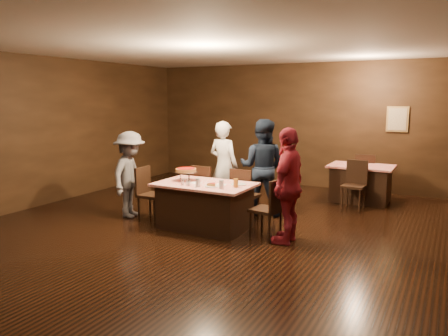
{
  "coord_description": "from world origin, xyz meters",
  "views": [
    {
      "loc": [
        3.36,
        -5.39,
        2.19
      ],
      "look_at": [
        -0.05,
        1.03,
        1.0
      ],
      "focal_mm": 35.0,
      "sensor_mm": 36.0,
      "label": 1
    }
  ],
  "objects": [
    {
      "name": "chair_end_right",
      "position": [
        0.84,
        0.73,
        0.47
      ],
      "size": [
        0.48,
        0.48,
        0.95
      ],
      "primitive_type": "cube",
      "rotation": [
        0.0,
        0.0,
        -1.72
      ],
      "color": "black",
      "rests_on": "ground"
    },
    {
      "name": "chair_back_near",
      "position": [
        1.67,
        3.23,
        0.47
      ],
      "size": [
        0.45,
        0.45,
        0.95
      ],
      "primitive_type": "cube",
      "rotation": [
        0.0,
        0.0,
        -0.07
      ],
      "color": "black",
      "rests_on": "ground"
    },
    {
      "name": "diner_navy_hoodie",
      "position": [
        0.23,
        2.01,
        0.9
      ],
      "size": [
        0.97,
        0.81,
        1.79
      ],
      "primitive_type": "imported",
      "rotation": [
        0.0,
        0.0,
        3.3
      ],
      "color": "black",
      "rests_on": "ground"
    },
    {
      "name": "diner_grey_knit",
      "position": [
        -1.83,
        0.73,
        0.79
      ],
      "size": [
        0.79,
        1.12,
        1.57
      ],
      "primitive_type": "imported",
      "rotation": [
        0.0,
        0.0,
        1.78
      ],
      "color": "slate",
      "rests_on": "ground"
    },
    {
      "name": "chair_far_right",
      "position": [
        0.14,
        1.48,
        0.47
      ],
      "size": [
        0.45,
        0.45,
        0.95
      ],
      "primitive_type": "cube",
      "rotation": [
        0.0,
        0.0,
        3.08
      ],
      "color": "black",
      "rests_on": "ground"
    },
    {
      "name": "napkin_center",
      "position": [
        0.04,
        0.73,
        0.77
      ],
      "size": [
        0.19,
        0.19,
        0.01
      ],
      "primitive_type": "cube",
      "rotation": [
        0.0,
        0.0,
        0.21
      ],
      "color": "white",
      "rests_on": "main_table"
    },
    {
      "name": "plate_empty",
      "position": [
        0.29,
        0.88,
        0.78
      ],
      "size": [
        0.25,
        0.25,
        0.01
      ],
      "primitive_type": "cylinder",
      "color": "white",
      "rests_on": "main_table"
    },
    {
      "name": "chair_end_left",
      "position": [
        -1.36,
        0.73,
        0.47
      ],
      "size": [
        0.43,
        0.43,
        0.95
      ],
      "primitive_type": "cube",
      "rotation": [
        0.0,
        0.0,
        1.59
      ],
      "color": "black",
      "rests_on": "ground"
    },
    {
      "name": "glass_front_right",
      "position": [
        0.19,
        0.48,
        0.84
      ],
      "size": [
        0.08,
        0.08,
        0.14
      ],
      "primitive_type": "cylinder",
      "color": "silver",
      "rests_on": "main_table"
    },
    {
      "name": "chair_back_far",
      "position": [
        1.67,
        4.53,
        0.47
      ],
      "size": [
        0.42,
        0.42,
        0.95
      ],
      "primitive_type": "cube",
      "rotation": [
        0.0,
        0.0,
        3.13
      ],
      "color": "black",
      "rests_on": "ground"
    },
    {
      "name": "room",
      "position": [
        0.0,
        0.01,
        2.14
      ],
      "size": [
        10.0,
        10.04,
        3.02
      ],
      "color": "black",
      "rests_on": "ground"
    },
    {
      "name": "napkin_left",
      "position": [
        -0.41,
        0.68,
        0.77
      ],
      "size": [
        0.21,
        0.21,
        0.01
      ],
      "primitive_type": "cube",
      "rotation": [
        0.0,
        0.0,
        -0.35
      ],
      "color": "white",
      "rests_on": "main_table"
    },
    {
      "name": "glass_amber",
      "position": [
        0.34,
        0.68,
        0.84
      ],
      "size": [
        0.08,
        0.08,
        0.14
      ],
      "primitive_type": "cylinder",
      "color": "#BF7F26",
      "rests_on": "main_table"
    },
    {
      "name": "back_table",
      "position": [
        1.67,
        3.93,
        0.39
      ],
      "size": [
        1.3,
        0.9,
        0.77
      ],
      "primitive_type": "cube",
      "color": "red",
      "rests_on": "ground"
    },
    {
      "name": "glass_front_left",
      "position": [
        -0.21,
        0.43,
        0.84
      ],
      "size": [
        0.08,
        0.08,
        0.14
      ],
      "primitive_type": "cylinder",
      "color": "silver",
      "rests_on": "main_table"
    },
    {
      "name": "diner_white_jacket",
      "position": [
        -0.54,
        1.94,
        0.87
      ],
      "size": [
        0.69,
        0.51,
        1.74
      ],
      "primitive_type": "imported",
      "rotation": [
        0.0,
        0.0,
        2.99
      ],
      "color": "silver",
      "rests_on": "ground"
    },
    {
      "name": "pizza_stand",
      "position": [
        -0.66,
        0.78,
        0.95
      ],
      "size": [
        0.38,
        0.38,
        0.22
      ],
      "color": "black",
      "rests_on": "main_table"
    },
    {
      "name": "plate_with_slice",
      "position": [
        -0.01,
        0.55,
        0.8
      ],
      "size": [
        0.25,
        0.25,
        0.06
      ],
      "color": "white",
      "rests_on": "main_table"
    },
    {
      "name": "chair_far_left",
      "position": [
        -0.66,
        1.48,
        0.47
      ],
      "size": [
        0.44,
        0.44,
        0.95
      ],
      "primitive_type": "cube",
      "rotation": [
        0.0,
        0.0,
        3.1
      ],
      "color": "black",
      "rests_on": "ground"
    },
    {
      "name": "main_table",
      "position": [
        -0.26,
        0.73,
        0.39
      ],
      "size": [
        1.6,
        1.0,
        0.77
      ],
      "primitive_type": "cube",
      "color": "#B91A0C",
      "rests_on": "ground"
    },
    {
      "name": "diner_red_shirt",
      "position": [
        1.21,
        0.71,
        0.87
      ],
      "size": [
        0.45,
        1.03,
        1.75
      ],
      "primitive_type": "imported",
      "rotation": [
        0.0,
        0.0,
        -1.55
      ],
      "color": "maroon",
      "rests_on": "ground"
    },
    {
      "name": "condiments",
      "position": [
        -0.44,
        0.45,
        0.82
      ],
      "size": [
        0.17,
        0.1,
        0.09
      ],
      "color": "silver",
      "rests_on": "main_table"
    }
  ]
}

